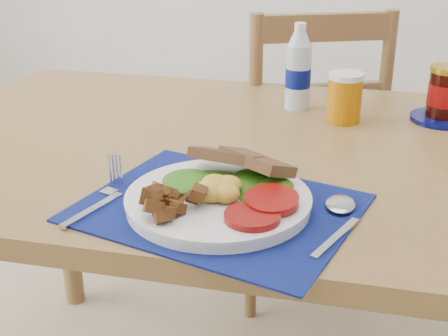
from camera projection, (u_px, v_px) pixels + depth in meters
name	position (u px, v px, depth m)	size (l,w,h in m)	color
table	(248.00, 182.00, 1.28)	(1.40, 0.90, 0.75)	brown
chair_far	(307.00, 129.00, 1.84)	(0.54, 0.53, 1.14)	#53331E
placemat	(218.00, 208.00, 0.99)	(0.42, 0.33, 0.00)	#040530
breakfast_plate	(214.00, 196.00, 0.98)	(0.29, 0.29, 0.07)	silver
fork	(103.00, 198.00, 1.01)	(0.05, 0.19, 0.00)	#B2B5BA
spoon	(339.00, 214.00, 0.96)	(0.06, 0.20, 0.01)	#B2B5BA
water_bottle	(298.00, 72.00, 1.42)	(0.06, 0.06, 0.20)	#ADBFCC
juice_glass	(345.00, 99.00, 1.35)	(0.07, 0.07, 0.10)	#B36504
jam_on_saucer	(445.00, 97.00, 1.36)	(0.14, 0.14, 0.12)	#050B53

